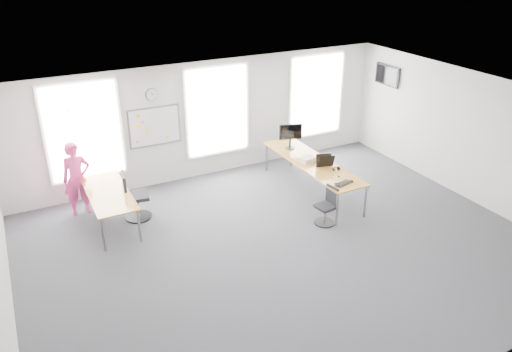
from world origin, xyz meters
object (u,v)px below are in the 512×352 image
person (77,179)px  keyboard (343,183)px  chair_left (134,199)px  desk_right (312,164)px  desk_left (108,195)px  chair_right (327,207)px  monitor (291,134)px  headphones (336,169)px

person → keyboard: (5.15, -2.86, -0.03)m
chair_left → keyboard: size_ratio=2.62×
chair_left → desk_right: bearing=-91.6°
desk_left → chair_right: (4.20, -2.12, -0.33)m
chair_right → monitor: bearing=162.0°
desk_left → monitor: size_ratio=3.20×
chair_right → monitor: 2.55m
desk_right → chair_right: (-0.52, -1.42, -0.38)m
person → monitor: size_ratio=2.57×
desk_left → person: person is taller
person → keyboard: 5.89m
desk_left → chair_right: bearing=-26.7°
desk_right → chair_right: size_ratio=3.89×
person → headphones: bearing=-21.6°
chair_left → monitor: 4.21m
desk_left → headphones: size_ratio=12.46×
desk_right → desk_left: (-4.72, 0.70, -0.05)m
chair_left → headphones: chair_left is taller
desk_left → chair_left: 0.57m
monitor → chair_left: bearing=-161.9°
chair_left → monitor: (4.14, 0.24, 0.72)m
keyboard → monitor: bearing=70.6°
desk_right → headphones: headphones is taller
desk_right → headphones: bearing=-73.6°
headphones → desk_right: bearing=97.4°
chair_right → person: bearing=-129.0°
desk_right → monitor: size_ratio=5.03×
chair_right → person: size_ratio=0.50×
desk_left → chair_left: (0.53, 0.01, -0.22)m
desk_left → chair_right: size_ratio=2.48×
desk_right → desk_left: 4.77m
person → headphones: size_ratio=10.02×
desk_right → keyboard: bearing=-92.6°
chair_left → person: size_ratio=0.65×
chair_right → headphones: headphones is taller
desk_left → monitor: 4.70m
desk_left → keyboard: size_ratio=5.00×
desk_left → person: bearing=120.6°
keyboard → monitor: size_ratio=0.64×
desk_right → headphones: (0.20, -0.69, 0.10)m
desk_right → headphones: 0.72m
desk_left → monitor: monitor is taller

